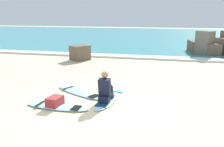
# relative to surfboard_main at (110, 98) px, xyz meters

# --- Properties ---
(ground_plane) EXTENTS (80.00, 80.00, 0.00)m
(ground_plane) POSITION_rel_surfboard_main_xyz_m (-0.43, -0.75, -0.04)
(ground_plane) COLOR beige
(sea) EXTENTS (80.00, 28.00, 0.10)m
(sea) POSITION_rel_surfboard_main_xyz_m (-0.43, 21.26, 0.01)
(sea) COLOR teal
(sea) RESTS_ON ground
(breaking_foam) EXTENTS (80.00, 0.90, 0.11)m
(breaking_foam) POSITION_rel_surfboard_main_xyz_m (-0.43, 7.56, 0.02)
(breaking_foam) COLOR white
(breaking_foam) RESTS_ON ground
(surfboard_main) EXTENTS (0.75, 2.25, 0.08)m
(surfboard_main) POSITION_rel_surfboard_main_xyz_m (0.00, 0.00, 0.00)
(surfboard_main) COLOR #9ED1E5
(surfboard_main) RESTS_ON ground
(surfer_seated) EXTENTS (0.38, 0.71, 0.95)m
(surfer_seated) POSITION_rel_surfboard_main_xyz_m (-0.05, -0.34, 0.40)
(surfer_seated) COLOR black
(surfer_seated) RESTS_ON surfboard_main
(surfboard_spare_near) EXTENTS (1.96, 0.61, 0.08)m
(surfboard_spare_near) POSITION_rel_surfboard_main_xyz_m (-1.32, -1.04, 0.00)
(surfboard_spare_near) COLOR #9ED1E5
(surfboard_spare_near) RESTS_ON ground
(surfboard_spare_far) EXTENTS (2.20, 1.51, 0.08)m
(surfboard_spare_far) POSITION_rel_surfboard_main_xyz_m (-1.15, 0.36, -0.00)
(surfboard_spare_far) COLOR #9ED1E5
(surfboard_spare_far) RESTS_ON ground
(rock_outcrop_distant) EXTENTS (3.72, 2.53, 1.57)m
(rock_outcrop_distant) POSITION_rel_surfboard_main_xyz_m (4.76, 9.87, 0.56)
(rock_outcrop_distant) COLOR #756656
(rock_outcrop_distant) RESTS_ON ground
(shoreline_rock) EXTENTS (1.22, 1.27, 0.85)m
(shoreline_rock) POSITION_rel_surfboard_main_xyz_m (-3.31, 6.10, 0.39)
(shoreline_rock) COLOR brown
(shoreline_rock) RESTS_ON ground
(beach_bag) EXTENTS (0.42, 0.52, 0.32)m
(beach_bag) POSITION_rel_surfboard_main_xyz_m (-1.39, -1.01, 0.12)
(beach_bag) COLOR maroon
(beach_bag) RESTS_ON ground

